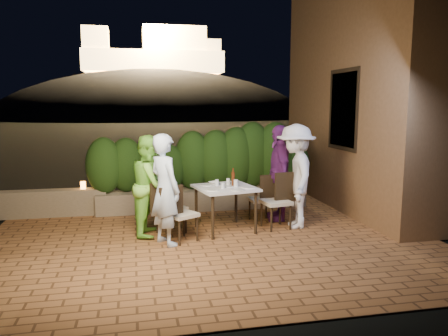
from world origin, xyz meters
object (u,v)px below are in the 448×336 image
object	(u,v)px
chair_left_back	(171,207)
diner_purple	(279,173)
beer_bottle	(233,177)
diner_blue	(165,190)
chair_right_front	(276,201)
chair_left_front	(182,213)
dining_table	(225,209)
diner_green	(151,185)
parapet_lamp	(83,185)
diner_white	(296,176)
bowl	(214,183)
chair_right_back	(261,198)

from	to	relation	value
chair_left_back	diner_purple	xyz separation A→B (m)	(2.01, 0.47, 0.43)
beer_bottle	diner_blue	size ratio (longest dim) A/B	0.18
chair_left_back	chair_right_front	distance (m)	1.78
chair_left_front	chair_left_back	distance (m)	0.46
dining_table	diner_purple	xyz separation A→B (m)	(1.10, 0.49, 0.50)
beer_bottle	chair_left_back	bearing A→B (deg)	-177.48
diner_green	parapet_lamp	distance (m)	1.98
chair_left_back	diner_green	world-z (taller)	diner_green
diner_white	parapet_lamp	world-z (taller)	diner_white
diner_green	diner_white	bearing A→B (deg)	-80.88
chair_left_front	parapet_lamp	distance (m)	2.62
chair_right_front	diner_white	xyz separation A→B (m)	(0.34, 0.01, 0.41)
bowl	diner_blue	distance (m)	1.20
chair_left_front	diner_green	distance (m)	0.75
bowl	chair_left_back	world-z (taller)	chair_left_back
chair_right_front	parapet_lamp	world-z (taller)	chair_right_front
chair_right_front	chair_right_back	distance (m)	0.49
diner_purple	diner_white	bearing A→B (deg)	21.36
chair_left_front	diner_blue	bearing A→B (deg)	169.33
dining_table	parapet_lamp	distance (m)	2.93
chair_right_front	diner_white	distance (m)	0.54
chair_left_back	parapet_lamp	size ratio (longest dim) A/B	6.31
diner_white	diner_purple	world-z (taller)	diner_white
beer_bottle	diner_white	size ratio (longest dim) A/B	0.17
chair_right_front	diner_purple	distance (m)	0.70
beer_bottle	diner_purple	bearing A→B (deg)	23.75
chair_left_front	chair_right_front	bearing A→B (deg)	-17.52
chair_right_back	diner_blue	bearing A→B (deg)	26.27
diner_white	diner_purple	xyz separation A→B (m)	(-0.12, 0.52, -0.02)
parapet_lamp	chair_left_front	bearing A→B (deg)	-50.42
chair_right_front	diner_blue	distance (m)	2.00
diner_blue	chair_left_front	bearing A→B (deg)	-99.31
chair_right_front	chair_right_back	bearing A→B (deg)	-84.37
diner_green	diner_purple	xyz separation A→B (m)	(2.32, 0.44, 0.06)
parapet_lamp	beer_bottle	bearing A→B (deg)	-30.42
chair_left_front	diner_green	xyz separation A→B (m)	(-0.44, 0.48, 0.37)
chair_left_front	diner_white	xyz separation A→B (m)	(2.00, 0.39, 0.44)
dining_table	chair_right_front	size ratio (longest dim) A/B	0.96
chair_right_back	diner_green	world-z (taller)	diner_green
diner_blue	parapet_lamp	world-z (taller)	diner_blue
chair_left_back	chair_right_back	world-z (taller)	chair_left_back
diner_green	diner_white	size ratio (longest dim) A/B	0.91
bowl	diner_purple	size ratio (longest dim) A/B	0.09
parapet_lamp	chair_right_back	bearing A→B (deg)	-20.06
parapet_lamp	chair_right_front	bearing A→B (deg)	-26.15
beer_bottle	diner_green	world-z (taller)	diner_green
bowl	diner_white	size ratio (longest dim) A/B	0.09
diner_blue	beer_bottle	bearing A→B (deg)	-92.93
beer_bottle	diner_purple	size ratio (longest dim) A/B	0.17
dining_table	beer_bottle	distance (m)	0.55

